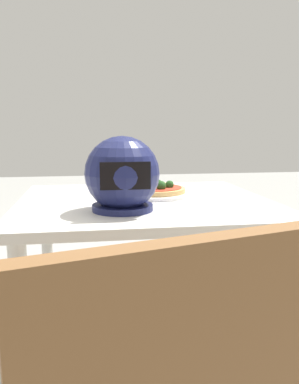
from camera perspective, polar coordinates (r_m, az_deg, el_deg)
The scene contains 5 objects.
ground_plane at distance 1.75m, azimuth -0.74°, elevation -25.94°, with size 14.00×14.00×0.00m, color #9E9E99.
dining_table at distance 1.47m, azimuth -0.79°, elevation -5.04°, with size 0.91×0.84×0.75m.
pizza_plate at distance 1.54m, azimuth 0.76°, elevation -0.24°, with size 0.30×0.30×0.01m, color white.
pizza at distance 1.53m, azimuth 0.91°, elevation 0.43°, with size 0.24×0.24×0.05m.
motorcycle_helmet at distance 1.24m, azimuth -3.97°, elevation 2.41°, with size 0.24×0.24×0.24m.
Camera 1 is at (0.20, 1.41, 1.01)m, focal length 36.83 mm.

